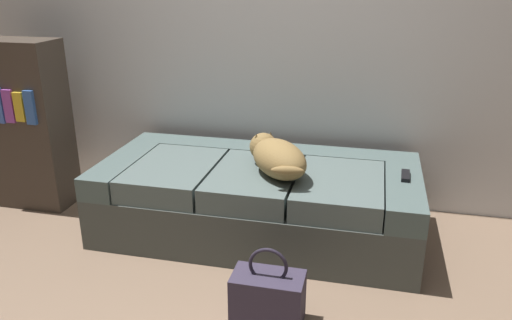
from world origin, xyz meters
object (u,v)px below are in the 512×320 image
tv_remote (405,176)px  handbag (268,298)px  bookshelf (24,124)px  dog_tan (276,157)px  couch (258,199)px

tv_remote → handbag: 1.06m
tv_remote → bookshelf: bookshelf is taller
dog_tan → bookshelf: bearing=174.3°
handbag → tv_remote: bearing=54.1°
couch → tv_remote: size_ratio=12.32×
couch → handbag: couch is taller
tv_remote → handbag: bearing=-123.5°
dog_tan → handbag: 0.83m
handbag → bookshelf: bearing=154.2°
dog_tan → couch: bearing=140.8°
dog_tan → tv_remote: size_ratio=3.51×
couch → tv_remote: (0.83, 0.00, 0.23)m
couch → handbag: (0.24, -0.82, -0.09)m
bookshelf → handbag: bearing=-25.8°
bookshelf → tv_remote: bearing=-1.6°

